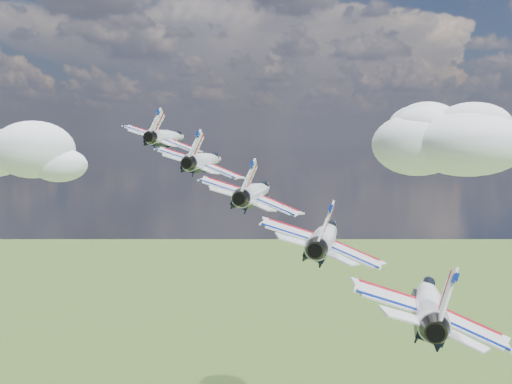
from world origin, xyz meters
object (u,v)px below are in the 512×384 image
(jet_1, at_px, (206,161))
(jet_3, at_px, (326,236))
(jet_2, at_px, (256,192))
(jet_0, at_px, (169,137))
(jet_4, at_px, (429,301))

(jet_1, relative_size, jet_3, 1.00)
(jet_1, height_order, jet_3, jet_1)
(jet_1, xyz_separation_m, jet_2, (9.19, -9.41, -2.93))
(jet_2, distance_m, jet_3, 13.47)
(jet_0, bearing_deg, jet_3, -49.44)
(jet_3, xyz_separation_m, jet_4, (9.19, -9.41, -2.93))
(jet_3, bearing_deg, jet_1, 130.56)
(jet_4, bearing_deg, jet_1, 130.56)
(jet_0, height_order, jet_1, jet_0)
(jet_0, xyz_separation_m, jet_1, (9.19, -9.41, -2.93))
(jet_2, xyz_separation_m, jet_3, (9.19, -9.41, -2.93))
(jet_1, distance_m, jet_3, 26.95)
(jet_1, bearing_deg, jet_3, -49.44)
(jet_0, distance_m, jet_3, 40.42)
(jet_2, relative_size, jet_3, 1.00)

